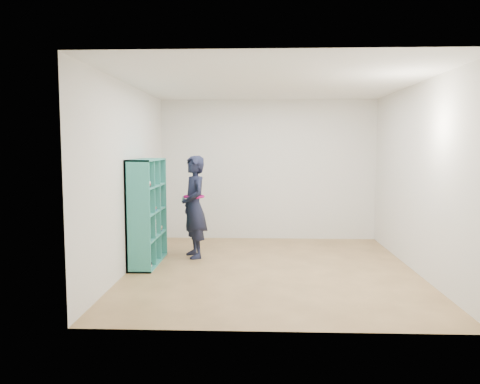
{
  "coord_description": "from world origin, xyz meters",
  "views": [
    {
      "loc": [
        -0.19,
        -6.5,
        1.73
      ],
      "look_at": [
        -0.45,
        0.3,
        1.07
      ],
      "focal_mm": 35.0,
      "sensor_mm": 36.0,
      "label": 1
    }
  ],
  "objects": [
    {
      "name": "smartphone",
      "position": [
        -1.36,
        0.72,
        0.9
      ],
      "size": [
        0.07,
        0.08,
        0.12
      ],
      "rotation": [
        0.48,
        0.0,
        0.65
      ],
      "color": "silver",
      "rests_on": "person"
    },
    {
      "name": "wall_front",
      "position": [
        0.0,
        -2.25,
        1.3
      ],
      "size": [
        4.0,
        0.02,
        2.6
      ],
      "primitive_type": "cube",
      "color": "silver",
      "rests_on": "floor"
    },
    {
      "name": "wall_right",
      "position": [
        2.0,
        0.0,
        1.3
      ],
      "size": [
        0.02,
        4.5,
        2.6
      ],
      "primitive_type": "cube",
      "color": "silver",
      "rests_on": "floor"
    },
    {
      "name": "wall_back",
      "position": [
        0.0,
        2.25,
        1.3
      ],
      "size": [
        4.0,
        0.02,
        2.6
      ],
      "primitive_type": "cube",
      "color": "silver",
      "rests_on": "floor"
    },
    {
      "name": "wall_left",
      "position": [
        -2.0,
        0.0,
        1.3
      ],
      "size": [
        0.02,
        4.5,
        2.6
      ],
      "primitive_type": "cube",
      "color": "silver",
      "rests_on": "floor"
    },
    {
      "name": "person",
      "position": [
        -1.18,
        0.7,
        0.8
      ],
      "size": [
        0.59,
        0.69,
        1.6
      ],
      "rotation": [
        0.0,
        0.0,
        -1.15
      ],
      "color": "black",
      "rests_on": "floor"
    },
    {
      "name": "ceiling",
      "position": [
        0.0,
        0.0,
        2.6
      ],
      "size": [
        4.5,
        4.5,
        0.0
      ],
      "primitive_type": "plane",
      "color": "white",
      "rests_on": "wall_back"
    },
    {
      "name": "floor",
      "position": [
        0.0,
        0.0,
        0.0
      ],
      "size": [
        4.5,
        4.5,
        0.0
      ],
      "primitive_type": "plane",
      "color": "olive",
      "rests_on": "ground"
    },
    {
      "name": "bookshelf",
      "position": [
        -1.85,
        0.28,
        0.76
      ],
      "size": [
        0.34,
        1.17,
        1.55
      ],
      "color": "teal",
      "rests_on": "floor"
    }
  ]
}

